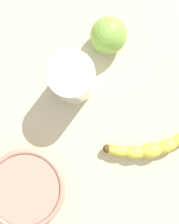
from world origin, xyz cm
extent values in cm
cube|color=beige|center=(0.00, 0.00, 1.50)|extent=(120.00, 120.00, 3.00)
ellipsoid|color=yellow|center=(2.68, 6.95, 4.64)|extent=(5.20, 5.47, 2.37)
ellipsoid|color=yellow|center=(4.71, 9.75, 4.64)|extent=(5.08, 5.91, 2.83)
ellipsoid|color=yellow|center=(6.19, 12.88, 4.64)|extent=(4.87, 6.01, 3.29)
ellipsoid|color=yellow|center=(7.07, 16.22, 4.64)|extent=(3.65, 5.59, 2.83)
sphere|color=#513819|center=(1.15, 5.19, 4.64)|extent=(1.81, 1.81, 1.81)
cylinder|color=silver|center=(-14.43, 6.23, 8.85)|extent=(8.95, 8.95, 11.69)
cylinder|color=beige|center=(-14.43, 6.23, 8.43)|extent=(8.45, 8.45, 10.36)
cylinder|color=tan|center=(-0.51, -13.41, 4.77)|extent=(14.08, 14.08, 3.54)
torus|color=tan|center=(-0.51, -13.41, 5.94)|extent=(16.50, 16.50, 1.20)
sphere|color=#84B747|center=(-18.99, 17.54, 6.86)|extent=(7.71, 7.71, 7.71)
camera|label=1|loc=(-3.40, 3.62, 62.99)|focal=44.29mm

